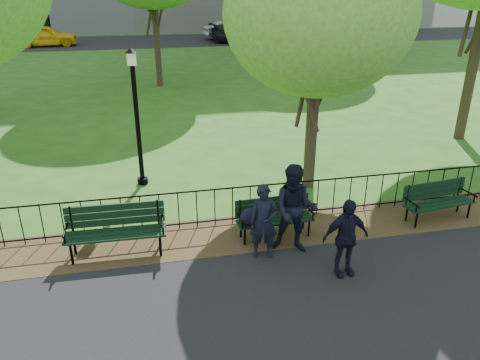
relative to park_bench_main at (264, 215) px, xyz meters
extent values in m
plane|color=#285616|center=(0.08, -1.23, -0.57)|extent=(120.00, 120.00, 0.00)
cube|color=#392D17|center=(0.08, 0.27, -0.55)|extent=(60.00, 1.60, 0.01)
cube|color=black|center=(0.08, 33.77, -0.56)|extent=(70.00, 9.00, 0.01)
cylinder|color=black|center=(0.08, 0.77, 0.31)|extent=(24.00, 0.04, 0.04)
cylinder|color=black|center=(0.08, 0.77, -0.45)|extent=(24.00, 0.04, 0.04)
cylinder|color=black|center=(0.08, 0.77, -0.12)|extent=(0.02, 0.02, 0.90)
cube|color=black|center=(0.24, -0.01, -0.16)|extent=(1.65, 0.51, 0.04)
cube|color=black|center=(0.23, 0.22, 0.15)|extent=(1.63, 0.10, 0.41)
cylinder|color=black|center=(-0.46, -0.21, -0.36)|extent=(0.05, 0.05, 0.41)
cylinder|color=black|center=(0.95, -0.14, -0.36)|extent=(0.05, 0.05, 0.41)
cylinder|color=black|center=(-0.47, 0.12, -0.36)|extent=(0.05, 0.05, 0.41)
cylinder|color=black|center=(0.94, 0.18, -0.36)|extent=(0.05, 0.05, 0.41)
cylinder|color=black|center=(-0.53, -0.05, 0.01)|extent=(0.06, 0.51, 0.04)
cylinder|color=black|center=(1.01, 0.02, 0.01)|extent=(0.06, 0.51, 0.04)
ellipsoid|color=black|center=(-0.36, -0.13, 0.06)|extent=(0.37, 0.26, 0.39)
cube|color=black|center=(-3.02, -0.04, -0.08)|extent=(1.96, 0.57, 0.04)
cube|color=black|center=(-3.01, 0.24, 0.29)|extent=(1.94, 0.09, 0.49)
cylinder|color=black|center=(-3.86, -0.21, -0.32)|extent=(0.05, 0.05, 0.49)
cylinder|color=black|center=(-2.18, -0.26, -0.32)|extent=(0.05, 0.05, 0.49)
cylinder|color=black|center=(-3.85, 0.18, -0.32)|extent=(0.05, 0.05, 0.49)
cylinder|color=black|center=(-2.17, 0.13, -0.32)|extent=(0.05, 0.05, 0.49)
cylinder|color=black|center=(-3.93, -0.01, 0.11)|extent=(0.06, 0.61, 0.04)
cylinder|color=black|center=(-2.10, -0.07, 0.11)|extent=(0.06, 0.61, 0.04)
cube|color=black|center=(4.08, -0.05, -0.15)|extent=(1.70, 0.63, 0.04)
cube|color=black|center=(4.05, 0.19, 0.17)|extent=(1.65, 0.23, 0.42)
cylinder|color=black|center=(3.39, -0.30, -0.36)|extent=(0.05, 0.05, 0.42)
cylinder|color=black|center=(4.82, -0.13, -0.36)|extent=(0.05, 0.05, 0.42)
cylinder|color=black|center=(3.35, 0.03, -0.36)|extent=(0.05, 0.05, 0.42)
cylinder|color=black|center=(4.78, 0.20, -0.36)|extent=(0.05, 0.05, 0.42)
cylinder|color=black|center=(3.30, -0.14, 0.02)|extent=(0.10, 0.52, 0.04)
cylinder|color=black|center=(4.86, 0.04, 0.02)|extent=(0.10, 0.52, 0.04)
cylinder|color=black|center=(-2.46, 3.45, -0.49)|extent=(0.28, 0.28, 0.16)
cylinder|color=black|center=(-2.46, 3.45, 1.03)|extent=(0.12, 0.12, 3.20)
cube|color=beige|center=(-2.46, 3.45, 2.73)|extent=(0.22, 0.22, 0.30)
cone|color=black|center=(-2.46, 3.45, 2.93)|extent=(0.32, 0.32, 0.12)
cylinder|color=#2D2116|center=(1.85, 2.38, 0.76)|extent=(0.30, 0.30, 2.65)
ellipsoid|color=olive|center=(1.85, 2.38, 3.76)|extent=(4.47, 4.47, 3.80)
cylinder|color=#2D2116|center=(8.31, 5.11, 1.69)|extent=(0.35, 0.35, 4.50)
cylinder|color=#2D2116|center=(-1.33, 15.74, 1.42)|extent=(0.31, 0.31, 3.97)
cylinder|color=#2D2116|center=(8.31, 22.62, 1.92)|extent=(0.32, 0.32, 4.98)
imported|color=black|center=(-0.19, -0.66, 0.21)|extent=(0.62, 0.48, 1.52)
imported|color=black|center=(0.46, -0.59, 0.37)|extent=(1.00, 0.76, 1.84)
imported|color=black|center=(1.11, -1.56, 0.21)|extent=(0.91, 0.41, 1.52)
imported|color=yellow|center=(-9.33, 32.16, 0.27)|extent=(4.98, 2.33, 1.65)
imported|color=#979A9E|center=(5.71, 33.72, 0.20)|extent=(4.77, 2.43, 1.50)
imported|color=black|center=(6.53, 31.67, 0.25)|extent=(5.83, 3.17, 1.60)
camera|label=1|loc=(-2.30, -8.34, 4.57)|focal=35.00mm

